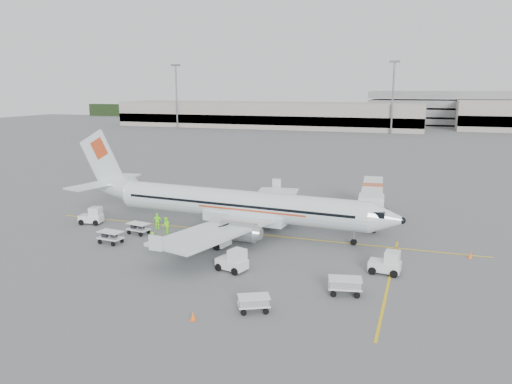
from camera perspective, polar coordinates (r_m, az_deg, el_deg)
ground at (r=49.38m, az=-0.76°, el=-4.77°), size 360.00×360.00×0.00m
stripe_lead at (r=49.38m, az=-0.76°, el=-4.77°), size 44.00×0.20×0.01m
stripe_cross at (r=39.21m, az=14.97°, el=-9.67°), size 0.20×20.00×0.01m
terminal_west at (r=183.55m, az=1.20°, el=8.82°), size 110.00×22.00×9.00m
parking_garage at (r=204.85m, az=21.76°, el=9.01°), size 62.00×24.00×14.00m
treeline at (r=220.40m, az=14.96°, el=8.54°), size 300.00×3.00×6.00m
mast_west at (r=183.91m, az=-9.06°, el=10.71°), size 3.20×1.20×22.00m
mast_center at (r=162.94m, az=15.36°, el=10.32°), size 3.20×1.20×22.00m
aircraft at (r=49.05m, az=-2.00°, el=0.78°), size 35.98×29.13×9.43m
jet_bridge at (r=55.70m, az=13.11°, el=-1.11°), size 4.01×14.93×3.87m
belt_loader at (r=45.52m, az=-5.43°, el=-4.42°), size 5.48×2.93×2.82m
tug_fore at (r=40.12m, az=14.51°, el=-7.75°), size 2.48×1.54×1.84m
tug_mid at (r=39.45m, az=-2.79°, el=-7.72°), size 2.66×1.97×1.83m
tug_aft at (r=55.45m, az=-18.35°, el=-2.56°), size 2.56×1.78×1.81m
cart_loaded_a at (r=50.38m, az=-13.28°, el=-4.09°), size 2.35×1.63×1.13m
cart_loaded_b at (r=48.08m, az=-16.28°, el=-4.99°), size 2.39×1.58×1.17m
cart_empty_a at (r=32.76m, az=-0.25°, el=-12.64°), size 2.36×1.99×1.06m
cart_empty_b at (r=35.78m, az=10.13°, el=-10.54°), size 2.51×1.78×1.19m
cone_nose at (r=46.08m, az=23.28°, el=-6.60°), size 0.37×0.37×0.60m
cone_port at (r=60.33m, az=6.36°, el=-1.46°), size 0.39×0.39×0.63m
cone_stbd at (r=31.98m, az=-7.22°, el=-13.81°), size 0.38×0.38×0.62m
crew_a at (r=45.29m, az=-11.70°, el=-5.49°), size 0.70×0.69×1.63m
crew_b at (r=49.86m, az=-10.26°, el=-3.79°), size 1.02×1.03×1.68m
crew_c at (r=46.81m, az=-5.16°, el=-4.59°), size 1.27×1.35×1.83m
crew_d at (r=51.70m, az=-11.20°, el=-3.28°), size 1.04×0.64×1.66m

